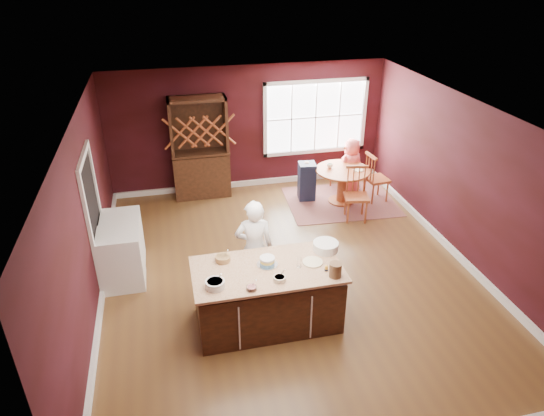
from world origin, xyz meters
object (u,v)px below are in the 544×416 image
(baker, at_px, (254,248))
(dining_table, at_px, (342,179))
(hutch, at_px, (200,148))
(high_chair, at_px, (307,181))
(kitchen_island, at_px, (267,297))
(washer, at_px, (122,259))
(seated_woman, at_px, (351,166))
(toddler, at_px, (303,163))
(dryer, at_px, (123,239))
(chair_east, at_px, (377,177))
(chair_north, at_px, (343,165))
(layer_cake, at_px, (267,261))
(chair_south, at_px, (357,195))

(baker, bearing_deg, dining_table, -125.44)
(dining_table, height_order, hutch, hutch)
(high_chair, height_order, hutch, hutch)
(kitchen_island, bearing_deg, washer, 145.49)
(seated_woman, relative_size, high_chair, 1.44)
(high_chair, distance_m, toddler, 0.39)
(kitchen_island, bearing_deg, baker, 92.96)
(seated_woman, bearing_deg, dryer, 1.59)
(chair_east, distance_m, seated_woman, 0.65)
(high_chair, xyz_separation_m, washer, (-3.70, -2.26, 0.04))
(kitchen_island, relative_size, high_chair, 2.39)
(toddler, xyz_separation_m, dryer, (-3.63, -1.65, -0.36))
(chair_east, xyz_separation_m, chair_north, (-0.47, 0.80, -0.00))
(layer_cake, bearing_deg, high_chair, 65.23)
(kitchen_island, relative_size, hutch, 0.94)
(chair_south, bearing_deg, kitchen_island, -120.10)
(layer_cake, distance_m, toddler, 3.94)
(chair_south, height_order, dryer, chair_south)
(baker, relative_size, hutch, 0.73)
(chair_south, distance_m, washer, 4.54)
(baker, bearing_deg, high_chair, -113.36)
(chair_north, distance_m, high_chair, 1.04)
(seated_woman, distance_m, washer, 5.30)
(kitchen_island, height_order, layer_cake, layer_cake)
(chair_east, distance_m, hutch, 3.77)
(toddler, relative_size, washer, 0.28)
(baker, xyz_separation_m, chair_east, (3.13, 2.53, -0.25))
(hutch, bearing_deg, toddler, -17.26)
(chair_north, relative_size, washer, 1.15)
(chair_south, height_order, chair_north, chair_south)
(chair_east, relative_size, chair_north, 1.01)
(chair_east, bearing_deg, layer_cake, 129.26)
(chair_east, xyz_separation_m, chair_south, (-0.74, -0.70, 0.00))
(kitchen_island, bearing_deg, hutch, 96.39)
(chair_north, height_order, washer, chair_north)
(kitchen_island, height_order, hutch, hutch)
(kitchen_island, height_order, dryer, kitchen_island)
(hutch, xyz_separation_m, dryer, (-1.55, -2.30, -0.63))
(dryer, bearing_deg, kitchen_island, -45.06)
(high_chair, relative_size, hutch, 0.39)
(baker, bearing_deg, hutch, -76.01)
(layer_cake, bearing_deg, dryer, 136.44)
(seated_woman, xyz_separation_m, hutch, (-3.18, 0.56, 0.47))
(layer_cake, bearing_deg, toddler, 66.47)
(high_chair, distance_m, dryer, 4.04)
(washer, bearing_deg, toddler, 32.33)
(chair_south, distance_m, high_chair, 1.29)
(layer_cake, distance_m, chair_east, 4.44)
(high_chair, bearing_deg, toddler, 159.94)
(chair_east, bearing_deg, dining_table, 77.47)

